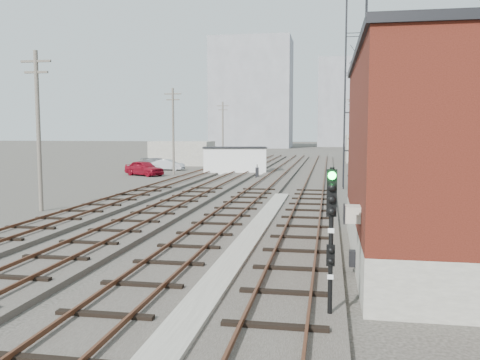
% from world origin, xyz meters
% --- Properties ---
extents(ground, '(320.00, 320.00, 0.00)m').
position_xyz_m(ground, '(0.00, 60.00, 0.00)').
color(ground, '#282621').
rests_on(ground, ground).
extents(track_right, '(3.20, 90.00, 0.39)m').
position_xyz_m(track_right, '(2.50, 39.00, 0.11)').
color(track_right, '#332D28').
rests_on(track_right, ground).
extents(track_mid_right, '(3.20, 90.00, 0.39)m').
position_xyz_m(track_mid_right, '(-1.50, 39.00, 0.11)').
color(track_mid_right, '#332D28').
rests_on(track_mid_right, ground).
extents(track_mid_left, '(3.20, 90.00, 0.39)m').
position_xyz_m(track_mid_left, '(-5.50, 39.00, 0.11)').
color(track_mid_left, '#332D28').
rests_on(track_mid_left, ground).
extents(track_left, '(3.20, 90.00, 0.39)m').
position_xyz_m(track_left, '(-9.50, 39.00, 0.11)').
color(track_left, '#332D28').
rests_on(track_left, ground).
extents(platform_curb, '(0.90, 28.00, 0.26)m').
position_xyz_m(platform_curb, '(0.50, 14.00, 0.13)').
color(platform_curb, gray).
rests_on(platform_curb, ground).
extents(brick_building, '(6.54, 12.20, 7.22)m').
position_xyz_m(brick_building, '(7.50, 12.00, 3.63)').
color(brick_building, gray).
rests_on(brick_building, ground).
extents(lattice_tower, '(1.60, 1.60, 15.00)m').
position_xyz_m(lattice_tower, '(5.50, 35.00, 7.50)').
color(lattice_tower, black).
rests_on(lattice_tower, ground).
extents(utility_pole_left_a, '(1.80, 0.24, 9.00)m').
position_xyz_m(utility_pole_left_a, '(-12.50, 20.00, 4.80)').
color(utility_pole_left_a, '#595147').
rests_on(utility_pole_left_a, ground).
extents(utility_pole_left_b, '(1.80, 0.24, 9.00)m').
position_xyz_m(utility_pole_left_b, '(-12.50, 45.00, 4.80)').
color(utility_pole_left_b, '#595147').
rests_on(utility_pole_left_b, ground).
extents(utility_pole_left_c, '(1.80, 0.24, 9.00)m').
position_xyz_m(utility_pole_left_c, '(-12.50, 70.00, 4.80)').
color(utility_pole_left_c, '#595147').
rests_on(utility_pole_left_c, ground).
extents(utility_pole_right_a, '(1.80, 0.24, 9.00)m').
position_xyz_m(utility_pole_right_a, '(6.50, 28.00, 4.80)').
color(utility_pole_right_a, '#595147').
rests_on(utility_pole_right_a, ground).
extents(utility_pole_right_b, '(1.80, 0.24, 9.00)m').
position_xyz_m(utility_pole_right_b, '(6.50, 58.00, 4.80)').
color(utility_pole_right_b, '#595147').
rests_on(utility_pole_right_b, ground).
extents(apartment_left, '(22.00, 14.00, 30.00)m').
position_xyz_m(apartment_left, '(-18.00, 135.00, 15.00)').
color(apartment_left, gray).
rests_on(apartment_left, ground).
extents(apartment_right, '(16.00, 12.00, 26.00)m').
position_xyz_m(apartment_right, '(8.00, 150.00, 13.00)').
color(apartment_right, gray).
rests_on(apartment_right, ground).
extents(shed_left, '(8.00, 5.00, 3.20)m').
position_xyz_m(shed_left, '(-16.00, 60.00, 1.60)').
color(shed_left, gray).
rests_on(shed_left, ground).
extents(shed_right, '(6.00, 6.00, 4.00)m').
position_xyz_m(shed_right, '(9.00, 70.00, 2.00)').
color(shed_right, gray).
rests_on(shed_right, ground).
extents(signal_mast, '(0.40, 0.40, 3.69)m').
position_xyz_m(signal_mast, '(3.70, 5.71, 2.12)').
color(signal_mast, gray).
rests_on(signal_mast, ground).
extents(switch_stand, '(0.30, 0.30, 1.28)m').
position_xyz_m(switch_stand, '(-3.16, 41.66, 0.61)').
color(switch_stand, black).
rests_on(switch_stand, ground).
extents(site_trailer, '(7.28, 4.31, 2.87)m').
position_xyz_m(site_trailer, '(-6.43, 47.39, 1.45)').
color(site_trailer, white).
rests_on(site_trailer, ground).
extents(car_red, '(4.89, 3.79, 1.56)m').
position_xyz_m(car_red, '(-15.06, 43.12, 0.78)').
color(car_red, maroon).
rests_on(car_red, ground).
extents(car_silver, '(3.94, 1.67, 1.27)m').
position_xyz_m(car_silver, '(-14.91, 50.49, 0.63)').
color(car_silver, '#B2B6BB').
rests_on(car_silver, ground).
extents(car_grey, '(4.72, 2.83, 1.28)m').
position_xyz_m(car_grey, '(-16.97, 53.02, 0.64)').
color(car_grey, slate).
rests_on(car_grey, ground).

